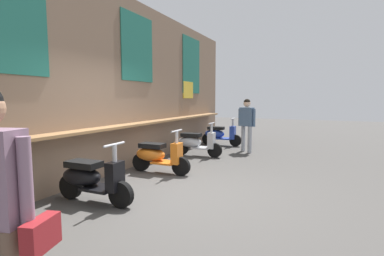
{
  "coord_description": "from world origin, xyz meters",
  "views": [
    {
      "loc": [
        -4.25,
        -2.2,
        1.63
      ],
      "look_at": [
        2.71,
        1.03,
        0.83
      ],
      "focal_mm": 26.71,
      "sensor_mm": 36.0,
      "label": 1
    }
  ],
  "objects_px": {
    "scooter_silver": "(195,142)",
    "shopper_browsing": "(247,120)",
    "scooter_blue": "(219,134)",
    "scooter_orange": "(157,155)",
    "scooter_black": "(90,178)"
  },
  "relations": [
    {
      "from": "scooter_black",
      "to": "scooter_silver",
      "type": "bearing_deg",
      "value": 88.28
    },
    {
      "from": "scooter_black",
      "to": "scooter_orange",
      "type": "distance_m",
      "value": 1.97
    },
    {
      "from": "scooter_orange",
      "to": "scooter_silver",
      "type": "relative_size",
      "value": 1.0
    },
    {
      "from": "scooter_orange",
      "to": "scooter_silver",
      "type": "distance_m",
      "value": 2.03
    },
    {
      "from": "scooter_orange",
      "to": "scooter_black",
      "type": "bearing_deg",
      "value": -91.27
    },
    {
      "from": "shopper_browsing",
      "to": "scooter_blue",
      "type": "bearing_deg",
      "value": -112.35
    },
    {
      "from": "scooter_silver",
      "to": "shopper_browsing",
      "type": "height_order",
      "value": "shopper_browsing"
    },
    {
      "from": "scooter_silver",
      "to": "shopper_browsing",
      "type": "distance_m",
      "value": 1.79
    },
    {
      "from": "scooter_orange",
      "to": "scooter_blue",
      "type": "bearing_deg",
      "value": 88.73
    },
    {
      "from": "shopper_browsing",
      "to": "scooter_black",
      "type": "bearing_deg",
      "value": 0.27
    },
    {
      "from": "scooter_silver",
      "to": "shopper_browsing",
      "type": "relative_size",
      "value": 0.87
    },
    {
      "from": "scooter_orange",
      "to": "scooter_blue",
      "type": "relative_size",
      "value": 1.0
    },
    {
      "from": "scooter_silver",
      "to": "shopper_browsing",
      "type": "xyz_separation_m",
      "value": [
        1.22,
        -1.16,
        0.6
      ]
    },
    {
      "from": "scooter_silver",
      "to": "shopper_browsing",
      "type": "bearing_deg",
      "value": 42.62
    },
    {
      "from": "scooter_blue",
      "to": "shopper_browsing",
      "type": "distance_m",
      "value": 1.54
    }
  ]
}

